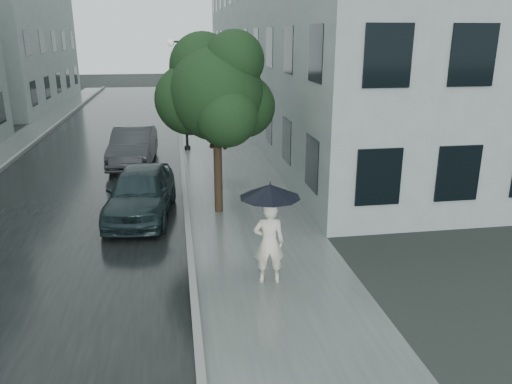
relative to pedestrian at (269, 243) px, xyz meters
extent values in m
plane|color=black|center=(-0.05, 0.63, -0.91)|extent=(120.00, 120.00, 0.00)
cube|color=slate|center=(0.20, 12.63, -0.90)|extent=(3.50, 60.00, 0.01)
cube|color=slate|center=(-1.62, 12.63, -0.83)|extent=(0.15, 60.00, 0.15)
cube|color=black|center=(-5.12, 12.63, -0.90)|extent=(6.85, 60.00, 0.00)
cube|color=slate|center=(-8.62, 12.63, -0.83)|extent=(0.15, 60.00, 0.15)
cube|color=#95A29F|center=(5.45, 20.13, 3.59)|extent=(7.00, 36.00, 9.00)
cube|color=black|center=(1.97, 20.13, 3.59)|extent=(0.08, 32.40, 7.20)
cube|color=#95A29F|center=(-13.85, 30.63, 3.09)|extent=(7.00, 18.00, 8.00)
cube|color=black|center=(-10.37, 30.63, 3.09)|extent=(0.08, 16.20, 6.40)
imported|color=silver|center=(0.00, 0.00, 0.00)|extent=(0.69, 0.49, 1.80)
cylinder|color=black|center=(0.01, -0.02, 0.56)|extent=(0.02, 0.02, 0.91)
cone|color=black|center=(0.01, -0.02, 1.15)|extent=(1.38, 1.38, 0.28)
cylinder|color=black|center=(0.01, -0.02, 1.31)|extent=(0.02, 0.02, 0.08)
cylinder|color=black|center=(0.01, -0.02, 0.07)|extent=(0.03, 0.03, 0.06)
cylinder|color=#332619|center=(-0.65, 4.64, 0.33)|extent=(0.25, 0.25, 2.48)
sphere|color=#1B391A|center=(-0.65, 4.64, 2.59)|extent=(2.65, 2.65, 2.65)
sphere|color=#1B391A|center=(0.17, 4.94, 2.18)|extent=(1.83, 1.83, 1.83)
sphere|color=#1B391A|center=(-1.36, 5.05, 2.40)|extent=(2.04, 2.04, 2.04)
sphere|color=#1B391A|center=(-0.45, 3.92, 2.08)|extent=(1.72, 1.72, 1.72)
sphere|color=#1B391A|center=(-0.95, 5.24, 3.31)|extent=(1.93, 1.93, 1.93)
sphere|color=#1B391A|center=(-0.14, 4.44, 3.51)|extent=(1.64, 1.64, 1.64)
cylinder|color=black|center=(-1.32, 13.19, 1.48)|extent=(0.12, 0.12, 4.78)
cylinder|color=black|center=(-1.32, 13.19, -0.81)|extent=(0.28, 0.28, 0.20)
cylinder|color=black|center=(-1.56, 13.26, 3.87)|extent=(0.50, 0.23, 0.08)
sphere|color=silver|center=(-1.84, 13.35, 3.82)|extent=(0.32, 0.32, 0.32)
imported|color=black|center=(-2.90, 4.63, -0.17)|extent=(2.15, 4.46, 1.47)
imported|color=#232528|center=(-3.55, 10.89, -0.16)|extent=(1.83, 4.57, 1.48)
camera|label=1|loc=(-1.83, -9.49, 4.19)|focal=35.00mm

